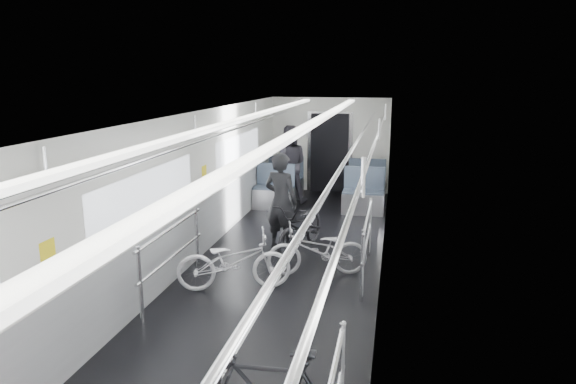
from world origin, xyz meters
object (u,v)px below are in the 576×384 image
Objects in this scene: bike_aisle at (301,227)px; person_seated at (289,164)px; bike_left_far at (234,261)px; person_standing at (281,201)px; bike_right_mid at (317,250)px.

person_seated reaches higher than bike_aisle.
person_standing is (0.27, 1.82, 0.43)m from bike_left_far.
person_seated is (-0.28, 5.14, 0.49)m from bike_left_far.
person_seated is at bearing -62.65° from person_standing.
bike_left_far reaches higher than bike_right_mid.
bike_aisle is 0.56m from person_standing.
bike_aisle is 0.99× the size of person_standing.
bike_right_mid is at bearing -52.49° from bike_aisle.
bike_left_far is 0.88× the size of person_seated.
person_standing is at bearing -27.16° from bike_left_far.
person_standing is at bearing 91.81° from person_seated.
bike_aisle is at bearing -177.25° from person_standing.
person_seated reaches higher than person_standing.
bike_right_mid is at bearing 144.63° from person_standing.
bike_aisle is at bearing -39.15° from bike_left_far.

